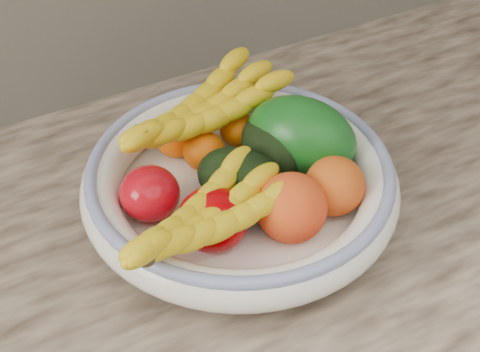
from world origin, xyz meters
name	(u,v)px	position (x,y,z in m)	size (l,w,h in m)	color
fruit_bowl	(240,183)	(0.00, 1.66, 0.95)	(0.39, 0.39, 0.08)	white
clementine_back_left	(176,138)	(-0.03, 1.77, 0.95)	(0.06, 0.06, 0.05)	#EF5F05
clementine_back_right	(238,129)	(0.05, 1.75, 0.95)	(0.05, 0.05, 0.05)	orange
clementine_back_mid	(204,151)	(-0.01, 1.73, 0.95)	(0.05, 0.05, 0.05)	#E25D04
tomato_left	(150,194)	(-0.11, 1.68, 0.96)	(0.07, 0.07, 0.07)	#B90814
tomato_near_left	(213,219)	(-0.06, 1.61, 0.96)	(0.08, 0.08, 0.07)	#A70004
avocado_center	(240,179)	(0.00, 1.65, 0.96)	(0.08, 0.11, 0.08)	black
avocado_right	(273,146)	(0.06, 1.69, 0.96)	(0.07, 0.11, 0.07)	black
green_mango	(301,137)	(0.09, 1.67, 0.98)	(0.09, 0.15, 0.10)	#0E4C13
peach_front	(292,208)	(0.02, 1.58, 0.97)	(0.08, 0.08, 0.08)	orange
peach_right	(335,186)	(0.09, 1.58, 0.97)	(0.07, 0.07, 0.07)	orange
banana_bunch_back	(202,116)	(0.00, 1.76, 0.99)	(0.27, 0.10, 0.08)	yellow
banana_bunch_front	(207,222)	(-0.08, 1.59, 0.98)	(0.25, 0.10, 0.07)	yellow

